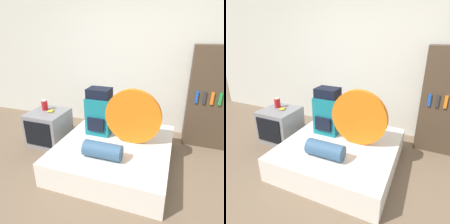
{
  "view_description": "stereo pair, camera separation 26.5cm",
  "coord_description": "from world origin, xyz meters",
  "views": [
    {
      "loc": [
        0.67,
        -1.63,
        1.76
      ],
      "look_at": [
        -0.13,
        0.7,
        0.78
      ],
      "focal_mm": 32.0,
      "sensor_mm": 36.0,
      "label": 1
    },
    {
      "loc": [
        0.91,
        -1.53,
        1.76
      ],
      "look_at": [
        -0.13,
        0.7,
        0.78
      ],
      "focal_mm": 32.0,
      "sensor_mm": 36.0,
      "label": 2
    }
  ],
  "objects": [
    {
      "name": "ground_plane",
      "position": [
        0.0,
        0.0,
        0.0
      ],
      "size": [
        16.0,
        16.0,
        0.0
      ],
      "primitive_type": "plane",
      "color": "brown"
    },
    {
      "name": "wall_back",
      "position": [
        0.0,
        2.01,
        1.3
      ],
      "size": [
        8.0,
        0.05,
        2.6
      ],
      "color": "silver",
      "rests_on": "ground_plane"
    },
    {
      "name": "bed",
      "position": [
        -0.08,
        0.7,
        0.17
      ],
      "size": [
        1.52,
        1.59,
        0.33
      ],
      "color": "silver",
      "rests_on": "ground_plane"
    },
    {
      "name": "backpack",
      "position": [
        -0.4,
        0.91,
        0.67
      ],
      "size": [
        0.36,
        0.31,
        0.7
      ],
      "color": "#14707F",
      "rests_on": "bed"
    },
    {
      "name": "tent_bag",
      "position": [
        0.14,
        0.79,
        0.72
      ],
      "size": [
        0.76,
        0.07,
        0.76
      ],
      "color": "orange",
      "rests_on": "bed"
    },
    {
      "name": "sleeping_roll",
      "position": [
        -0.11,
        0.3,
        0.43
      ],
      "size": [
        0.48,
        0.2,
        0.2
      ],
      "color": "#33567A",
      "rests_on": "bed"
    },
    {
      "name": "television",
      "position": [
        -1.32,
        0.91,
        0.28
      ],
      "size": [
        0.58,
        0.61,
        0.55
      ],
      "color": "gray",
      "rests_on": "ground_plane"
    },
    {
      "name": "canister",
      "position": [
        -1.42,
        0.98,
        0.64
      ],
      "size": [
        0.1,
        0.1,
        0.17
      ],
      "color": "#B2191E",
      "rests_on": "television"
    },
    {
      "name": "banana_bunch",
      "position": [
        -1.26,
        0.94,
        0.57
      ],
      "size": [
        0.1,
        0.13,
        0.03
      ],
      "color": "yellow",
      "rests_on": "television"
    },
    {
      "name": "bookshelf",
      "position": [
        1.17,
        1.75,
        0.8
      ],
      "size": [
        0.68,
        0.41,
        1.61
      ],
      "color": "#473828",
      "rests_on": "ground_plane"
    }
  ]
}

